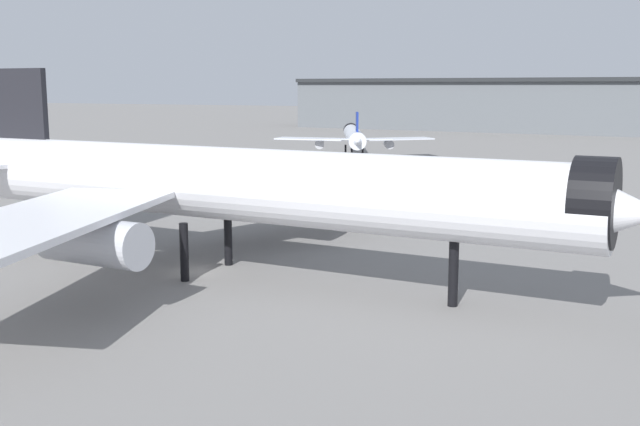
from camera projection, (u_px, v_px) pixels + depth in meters
ground at (196, 271)px, 58.02m from camera, size 900.00×900.00×0.00m
airliner_near_gate at (230, 185)px, 55.46m from camera, size 58.79×53.69×15.52m
airliner_far_taxiway at (354, 136)px, 150.98m from camera, size 29.48×32.83×9.41m
traffic_cone_near_nose at (53, 212)px, 82.92m from camera, size 0.59×0.59×0.73m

